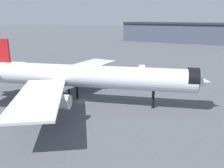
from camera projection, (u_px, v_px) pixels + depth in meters
name	position (u px, v px, depth m)	size (l,w,h in m)	color
ground	(83.00, 102.00, 65.11)	(900.00, 900.00, 0.00)	#4C4F54
airliner_near_gate	(81.00, 77.00, 62.10)	(62.23, 55.78, 16.40)	silver
service_truck_front	(142.00, 69.00, 96.49)	(4.47, 5.95, 3.00)	black
baggage_tug_wing	(126.00, 70.00, 98.67)	(3.38, 2.24, 1.85)	black
traffic_cone_near_nose	(196.00, 87.00, 77.54)	(0.56, 0.56, 0.71)	#F2600C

